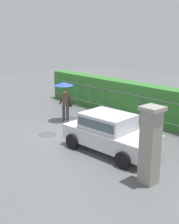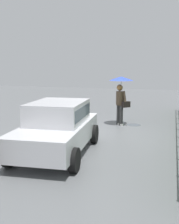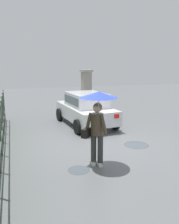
{
  "view_description": "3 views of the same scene",
  "coord_description": "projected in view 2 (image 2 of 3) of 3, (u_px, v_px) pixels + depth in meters",
  "views": [
    {
      "loc": [
        9.59,
        -7.6,
        4.41
      ],
      "look_at": [
        0.49,
        0.35,
        1.03
      ],
      "focal_mm": 44.81,
      "sensor_mm": 36.0,
      "label": 1
    },
    {
      "loc": [
        9.34,
        2.76,
        2.49
      ],
      "look_at": [
        0.78,
        0.09,
        0.95
      ],
      "focal_mm": 43.22,
      "sensor_mm": 36.0,
      "label": 2
    },
    {
      "loc": [
        -7.48,
        2.76,
        2.73
      ],
      "look_at": [
        0.32,
        0.18,
        1.05
      ],
      "focal_mm": 37.81,
      "sensor_mm": 36.0,
      "label": 3
    }
  ],
  "objects": [
    {
      "name": "car",
      "position": [
        58.0,
        126.0,
        7.69
      ],
      "size": [
        3.86,
        2.15,
        1.48
      ],
      "rotation": [
        0.0,
        0.0,
        0.09
      ],
      "color": "silver",
      "rests_on": "ground"
    },
    {
      "name": "puddle_far",
      "position": [
        134.0,
        125.0,
        11.48
      ],
      "size": [
        0.59,
        0.59,
        0.0
      ],
      "primitive_type": "cylinder",
      "color": "#4C545B",
      "rests_on": "ground"
    },
    {
      "name": "pedestrian",
      "position": [
        121.0,
        90.0,
        11.26
      ],
      "size": [
        1.01,
        1.01,
        2.04
      ],
      "rotation": [
        0.0,
        0.0,
        2.39
      ],
      "color": "#333333",
      "rests_on": "ground"
    },
    {
      "name": "puddle_near",
      "position": [
        70.0,
        127.0,
        11.0
      ],
      "size": [
        0.86,
        0.86,
        0.0
      ],
      "primitive_type": "cylinder",
      "color": "#4C545B",
      "rests_on": "ground"
    },
    {
      "name": "ground_plane",
      "position": [
        93.0,
        134.0,
        10.02
      ],
      "size": [
        40.0,
        40.0,
        0.0
      ],
      "primitive_type": "plane",
      "color": "slate"
    }
  ]
}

